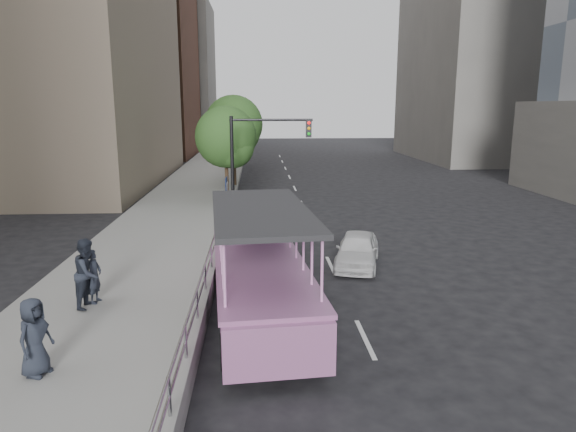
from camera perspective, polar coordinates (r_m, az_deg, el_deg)
The scene contains 16 objects.
ground at distance 14.91m, azimuth 3.13°, elevation -10.26°, with size 160.00×160.00×0.00m, color black.
sidewalk at distance 24.68m, azimuth -12.97°, elevation -1.14°, with size 5.50×80.00×0.30m, color gray.
kerb_wall at distance 16.60m, azimuth -8.48°, elevation -6.25°, with size 0.24×30.00×0.36m, color #989893.
guardrail at distance 16.41m, azimuth -8.55°, elevation -4.05°, with size 0.07×22.00×0.71m.
duck_boat at distance 14.80m, azimuth -3.46°, elevation -5.67°, with size 3.10×9.57×3.12m.
car at distance 18.70m, azimuth 7.71°, elevation -3.71°, with size 1.45×3.60×1.23m, color silver.
pedestrian_near at distance 15.27m, azimuth -20.73°, elevation -6.26°, with size 0.56×0.37×1.53m, color #242A36.
pedestrian_mid at distance 14.96m, azimuth -21.32°, elevation -5.91°, with size 0.93×0.73×1.91m, color #242A36.
pedestrian_far at distance 11.78m, azimuth -26.36°, elevation -11.94°, with size 0.80×0.52×1.64m, color #242A36.
parking_sign at distance 19.97m, azimuth -6.79°, elevation 1.04°, with size 0.09×0.68×3.02m.
traffic_signal at distance 26.29m, azimuth -3.63°, elevation 7.33°, with size 4.20×0.32×5.20m.
street_tree_near at distance 29.73m, azimuth -6.74°, elevation 8.44°, with size 3.52×3.52×5.72m.
street_tree_far at distance 35.68m, azimuth -5.90°, elevation 9.84°, with size 3.97×3.97×6.45m.
midrise_brick at distance 64.25m, azimuth -19.16°, elevation 18.00°, with size 18.00×16.00×26.00m, color brown.
midrise_stone_a at distance 63.03m, azimuth 24.23°, elevation 20.52°, with size 20.00×20.00×32.00m, color slate.
midrise_stone_b at distance 79.14m, azimuth -14.40°, elevation 14.86°, with size 16.00×14.00×20.00m, color slate.
Camera 1 is at (-1.63, -13.70, 5.67)m, focal length 32.00 mm.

